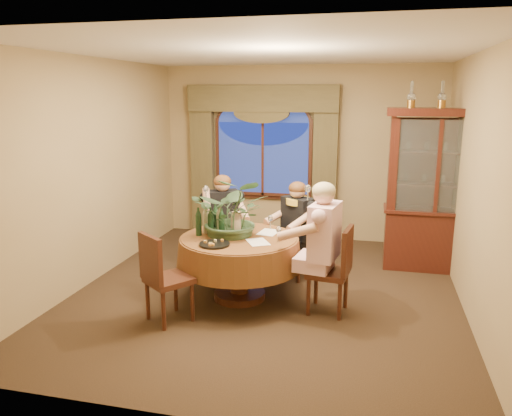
% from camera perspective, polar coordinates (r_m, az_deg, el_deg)
% --- Properties ---
extents(floor, '(5.00, 5.00, 0.00)m').
position_cam_1_polar(floor, '(6.15, 1.21, -9.57)').
color(floor, black).
rests_on(floor, ground).
extents(wall_back, '(4.50, 0.00, 4.50)m').
position_cam_1_polar(wall_back, '(8.20, 5.02, 6.20)').
color(wall_back, '#937B4F').
rests_on(wall_back, ground).
extents(wall_right, '(0.00, 5.00, 5.00)m').
position_cam_1_polar(wall_right, '(5.73, 23.86, 2.26)').
color(wall_right, '#937B4F').
rests_on(wall_right, ground).
extents(ceiling, '(5.00, 5.00, 0.00)m').
position_cam_1_polar(ceiling, '(5.70, 1.35, 17.44)').
color(ceiling, white).
rests_on(ceiling, wall_back).
extents(window, '(1.62, 0.10, 1.32)m').
position_cam_1_polar(window, '(8.25, 0.79, 5.59)').
color(window, navy).
rests_on(window, wall_back).
extents(arched_transom, '(1.60, 0.06, 0.44)m').
position_cam_1_polar(arched_transom, '(8.19, 0.80, 11.02)').
color(arched_transom, navy).
rests_on(arched_transom, wall_back).
extents(drapery_left, '(0.38, 0.14, 2.32)m').
position_cam_1_polar(drapery_left, '(8.50, -6.10, 4.93)').
color(drapery_left, '#453D23').
rests_on(drapery_left, floor).
extents(drapery_right, '(0.38, 0.14, 2.32)m').
position_cam_1_polar(drapery_right, '(8.05, 7.89, 4.43)').
color(drapery_right, '#453D23').
rests_on(drapery_right, floor).
extents(swag_valance, '(2.45, 0.16, 0.42)m').
position_cam_1_polar(swag_valance, '(8.11, 0.68, 12.41)').
color(swag_valance, '#453D23').
rests_on(swag_valance, wall_back).
extents(dining_table, '(1.75, 1.75, 0.75)m').
position_cam_1_polar(dining_table, '(5.85, -1.92, -6.84)').
color(dining_table, maroon).
rests_on(dining_table, floor).
extents(china_cabinet, '(1.34, 0.53, 2.17)m').
position_cam_1_polar(china_cabinet, '(7.07, 19.72, 1.85)').
color(china_cabinet, black).
rests_on(china_cabinet, floor).
extents(oil_lamp_left, '(0.11, 0.11, 0.34)m').
position_cam_1_polar(oil_lamp_left, '(6.92, 17.36, 12.28)').
color(oil_lamp_left, '#A5722D').
rests_on(oil_lamp_left, china_cabinet).
extents(oil_lamp_center, '(0.11, 0.11, 0.34)m').
position_cam_1_polar(oil_lamp_center, '(6.96, 20.52, 12.06)').
color(oil_lamp_center, '#A5722D').
rests_on(oil_lamp_center, china_cabinet).
extents(oil_lamp_right, '(0.11, 0.11, 0.34)m').
position_cam_1_polar(oil_lamp_right, '(7.01, 23.64, 11.80)').
color(oil_lamp_right, '#A5722D').
rests_on(oil_lamp_right, china_cabinet).
extents(chair_right, '(0.47, 0.47, 0.96)m').
position_cam_1_polar(chair_right, '(5.52, 8.24, -7.05)').
color(chair_right, black).
rests_on(chair_right, floor).
extents(chair_back_right, '(0.58, 0.58, 0.96)m').
position_cam_1_polar(chair_back_right, '(6.53, 4.74, -3.78)').
color(chair_back_right, black).
rests_on(chair_back_right, floor).
extents(chair_back, '(0.56, 0.56, 0.96)m').
position_cam_1_polar(chair_back, '(6.76, -3.22, -3.18)').
color(chair_back, black).
rests_on(chair_back, floor).
extents(chair_front_left, '(0.59, 0.59, 0.96)m').
position_cam_1_polar(chair_front_left, '(5.33, -9.93, -7.81)').
color(chair_front_left, black).
rests_on(chair_front_left, floor).
extents(person_pink, '(0.56, 0.59, 1.46)m').
position_cam_1_polar(person_pink, '(5.41, 7.79, -4.65)').
color(person_pink, beige).
rests_on(person_pink, floor).
extents(person_back, '(0.63, 0.62, 1.34)m').
position_cam_1_polar(person_back, '(6.61, -3.83, -1.87)').
color(person_back, black).
rests_on(person_back, floor).
extents(person_scarf, '(0.62, 0.62, 1.29)m').
position_cam_1_polar(person_scarf, '(6.37, 4.79, -2.66)').
color(person_scarf, black).
rests_on(person_scarf, floor).
extents(stoneware_vase, '(0.14, 0.14, 0.26)m').
position_cam_1_polar(stoneware_vase, '(5.86, -2.31, -1.66)').
color(stoneware_vase, '#987B63').
rests_on(stoneware_vase, dining_table).
extents(centerpiece_plant, '(0.89, 0.99, 0.77)m').
position_cam_1_polar(centerpiece_plant, '(5.70, -2.61, 2.66)').
color(centerpiece_plant, '#334F31').
rests_on(centerpiece_plant, dining_table).
extents(olive_bowl, '(0.15, 0.15, 0.05)m').
position_cam_1_polar(olive_bowl, '(5.67, -1.94, -3.22)').
color(olive_bowl, '#4F562F').
rests_on(olive_bowl, dining_table).
extents(cheese_platter, '(0.34, 0.34, 0.02)m').
position_cam_1_polar(cheese_platter, '(5.43, -4.76, -4.15)').
color(cheese_platter, black).
rests_on(cheese_platter, dining_table).
extents(wine_bottle_0, '(0.07, 0.07, 0.33)m').
position_cam_1_polar(wine_bottle_0, '(5.88, -5.77, -1.28)').
color(wine_bottle_0, tan).
rests_on(wine_bottle_0, dining_table).
extents(wine_bottle_1, '(0.07, 0.07, 0.33)m').
position_cam_1_polar(wine_bottle_1, '(5.78, -6.59, -1.54)').
color(wine_bottle_1, black).
rests_on(wine_bottle_1, dining_table).
extents(wine_bottle_2, '(0.07, 0.07, 0.33)m').
position_cam_1_polar(wine_bottle_2, '(5.95, -4.65, -1.10)').
color(wine_bottle_2, black).
rests_on(wine_bottle_2, dining_table).
extents(wine_bottle_3, '(0.07, 0.07, 0.33)m').
position_cam_1_polar(wine_bottle_3, '(5.84, -4.20, -1.35)').
color(wine_bottle_3, tan).
rests_on(wine_bottle_3, dining_table).
extents(wine_bottle_4, '(0.07, 0.07, 0.33)m').
position_cam_1_polar(wine_bottle_4, '(5.72, -3.96, -1.65)').
color(wine_bottle_4, black).
rests_on(wine_bottle_4, dining_table).
extents(wine_bottle_5, '(0.07, 0.07, 0.33)m').
position_cam_1_polar(wine_bottle_5, '(5.78, -5.19, -1.53)').
color(wine_bottle_5, black).
rests_on(wine_bottle_5, dining_table).
extents(tasting_paper_0, '(0.33, 0.36, 0.00)m').
position_cam_1_polar(tasting_paper_0, '(5.52, 0.20, -3.91)').
color(tasting_paper_0, white).
rests_on(tasting_paper_0, dining_table).
extents(tasting_paper_1, '(0.25, 0.33, 0.00)m').
position_cam_1_polar(tasting_paper_1, '(5.90, 1.44, -2.79)').
color(tasting_paper_1, white).
rests_on(tasting_paper_1, dining_table).
extents(wine_glass_person_pink, '(0.07, 0.07, 0.18)m').
position_cam_1_polar(wine_glass_person_pink, '(5.53, 2.59, -2.96)').
color(wine_glass_person_pink, silver).
rests_on(wine_glass_person_pink, dining_table).
extents(wine_glass_person_back, '(0.07, 0.07, 0.18)m').
position_cam_1_polar(wine_glass_person_back, '(6.16, -3.03, -1.30)').
color(wine_glass_person_back, silver).
rests_on(wine_glass_person_back, dining_table).
extents(wine_glass_person_scarf, '(0.07, 0.07, 0.18)m').
position_cam_1_polar(wine_glass_person_scarf, '(6.01, 1.66, -1.65)').
color(wine_glass_person_scarf, silver).
rests_on(wine_glass_person_scarf, dining_table).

